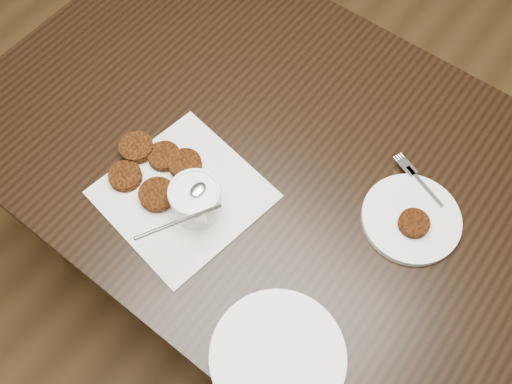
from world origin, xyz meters
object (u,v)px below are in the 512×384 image
(table, at_px, (275,231))
(plate_empty, at_px, (278,357))
(sauce_ramekin, at_px, (194,191))
(plate_with_patty, at_px, (412,217))
(napkin, at_px, (183,194))

(table, height_order, plate_empty, plate_empty)
(sauce_ramekin, relative_size, plate_with_patty, 0.72)
(sauce_ramekin, relative_size, plate_empty, 0.58)
(sauce_ramekin, bearing_deg, table, 73.38)
(plate_with_patty, bearing_deg, plate_empty, -97.70)
(plate_with_patty, distance_m, plate_empty, 0.35)
(napkin, bearing_deg, plate_empty, -22.48)
(table, bearing_deg, sauce_ramekin, -106.62)
(napkin, height_order, plate_with_patty, plate_with_patty)
(table, relative_size, plate_empty, 5.67)
(table, relative_size, plate_with_patty, 6.97)
(plate_empty, bearing_deg, table, 125.37)
(napkin, distance_m, plate_empty, 0.35)
(table, height_order, plate_with_patty, plate_with_patty)
(table, distance_m, sauce_ramekin, 0.49)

